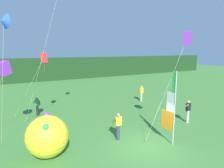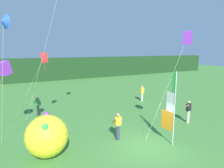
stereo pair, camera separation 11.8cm
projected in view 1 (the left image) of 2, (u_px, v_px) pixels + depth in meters
ground_plane at (147, 147)px, 11.16m from camera, size 120.00×120.00×0.00m
distant_treeline at (46, 69)px, 35.61m from camera, size 80.00×2.40×4.08m
banner_flag at (171, 109)px, 11.34m from camera, size 0.06×1.03×4.34m
person_near_banner at (118, 126)px, 11.94m from camera, size 0.55×0.48×1.71m
person_mid_field at (37, 105)px, 16.44m from camera, size 0.55×0.48×1.66m
person_far_left at (188, 111)px, 14.85m from camera, size 0.55×0.48×1.73m
person_far_right at (141, 93)px, 21.13m from camera, size 0.55×0.48×1.72m
inflatable_balloon at (47, 136)px, 10.05m from camera, size 2.19×2.19×2.25m
kite_purple_box_0 at (4, 68)px, 11.64m from camera, size 1.75×1.40×4.87m
kite_purple_diamond_1 at (57, 0)px, 12.46m from camera, size 2.75×3.14×9.85m
kite_red_diamond_2 at (42, 62)px, 14.48m from camera, size 2.51×2.43×5.31m
kite_blue_delta_3 at (4, 22)px, 8.77m from camera, size 0.95×2.52×7.12m
kite_purple_box_4 at (188, 38)px, 10.82m from camera, size 2.36×1.35×6.54m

